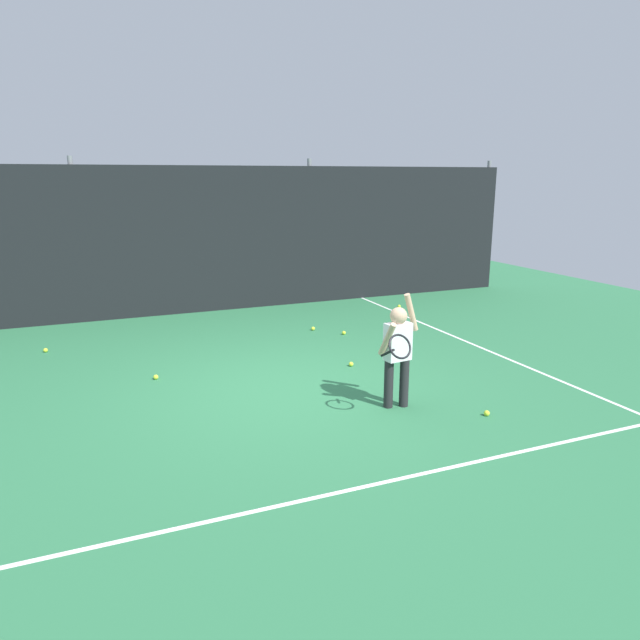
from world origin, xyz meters
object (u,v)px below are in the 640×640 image
(tennis_ball_7, at_px, (351,364))
(tennis_ball_2, at_px, (399,306))
(tennis_ball_0, at_px, (156,377))
(tennis_player, at_px, (398,348))
(tennis_ball_6, at_px, (344,333))
(tennis_ball_4, at_px, (46,350))
(tennis_ball_5, at_px, (313,329))
(tennis_ball_3, at_px, (487,413))

(tennis_ball_7, bearing_deg, tennis_ball_2, 50.00)
(tennis_ball_0, relative_size, tennis_ball_2, 1.00)
(tennis_player, bearing_deg, tennis_ball_6, 69.53)
(tennis_ball_2, relative_size, tennis_ball_4, 1.00)
(tennis_ball_5, relative_size, tennis_ball_6, 1.00)
(tennis_ball_3, height_order, tennis_ball_5, same)
(tennis_ball_2, distance_m, tennis_ball_4, 6.68)
(tennis_player, relative_size, tennis_ball_5, 20.46)
(tennis_ball_4, relative_size, tennis_ball_7, 1.00)
(tennis_ball_5, bearing_deg, tennis_ball_3, -84.52)
(tennis_player, distance_m, tennis_ball_0, 3.32)
(tennis_ball_4, bearing_deg, tennis_player, -45.78)
(tennis_ball_0, relative_size, tennis_ball_7, 1.00)
(tennis_player, relative_size, tennis_ball_2, 20.46)
(tennis_ball_3, height_order, tennis_ball_7, same)
(tennis_ball_3, distance_m, tennis_ball_4, 6.63)
(tennis_ball_4, distance_m, tennis_ball_7, 4.75)
(tennis_ball_4, bearing_deg, tennis_ball_3, -44.46)
(tennis_ball_4, bearing_deg, tennis_ball_7, -30.93)
(tennis_ball_2, bearing_deg, tennis_ball_3, -109.99)
(tennis_ball_2, height_order, tennis_ball_6, same)
(tennis_ball_0, height_order, tennis_ball_4, same)
(tennis_player, height_order, tennis_ball_2, tennis_player)
(tennis_ball_0, distance_m, tennis_ball_2, 5.82)
(tennis_player, xyz_separation_m, tennis_ball_4, (-3.91, 4.02, -0.69))
(tennis_ball_4, bearing_deg, tennis_ball_0, -53.79)
(tennis_ball_2, bearing_deg, tennis_ball_6, -143.00)
(tennis_ball_6, bearing_deg, tennis_ball_2, 37.00)
(tennis_ball_0, bearing_deg, tennis_ball_7, -10.84)
(tennis_ball_0, height_order, tennis_ball_6, same)
(tennis_ball_2, relative_size, tennis_ball_3, 1.00)
(tennis_ball_4, height_order, tennis_ball_6, same)
(tennis_ball_3, height_order, tennis_ball_6, same)
(tennis_ball_0, bearing_deg, tennis_ball_5, 28.21)
(tennis_ball_3, relative_size, tennis_ball_7, 1.00)
(tennis_player, distance_m, tennis_ball_2, 5.43)
(tennis_ball_4, xyz_separation_m, tennis_ball_6, (4.71, -0.84, 0.00))
(tennis_ball_5, xyz_separation_m, tennis_ball_6, (0.38, -0.47, 0.00))
(tennis_ball_4, height_order, tennis_ball_7, same)
(tennis_ball_0, bearing_deg, tennis_ball_6, 18.35)
(tennis_ball_0, height_order, tennis_ball_2, same)
(tennis_ball_3, bearing_deg, tennis_ball_0, 140.74)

